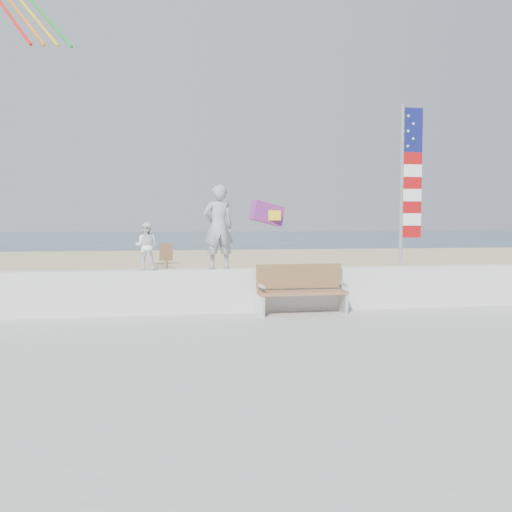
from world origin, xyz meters
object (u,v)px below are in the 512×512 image
object	(u,v)px
adult	(218,227)
bench	(301,289)
flag	(407,178)
child	(146,246)

from	to	relation	value
adult	bench	world-z (taller)	adult
adult	flag	bearing A→B (deg)	171.56
adult	flag	size ratio (longest dim) A/B	0.49
child	bench	bearing A→B (deg)	-173.07
child	bench	size ratio (longest dim) A/B	0.53
adult	child	bearing A→B (deg)	-8.43
adult	bench	bearing A→B (deg)	156.12
bench	flag	xyz separation A→B (m)	(2.47, 0.45, 2.30)
adult	child	xyz separation A→B (m)	(-1.45, 0.00, -0.38)
bench	child	bearing A→B (deg)	171.66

